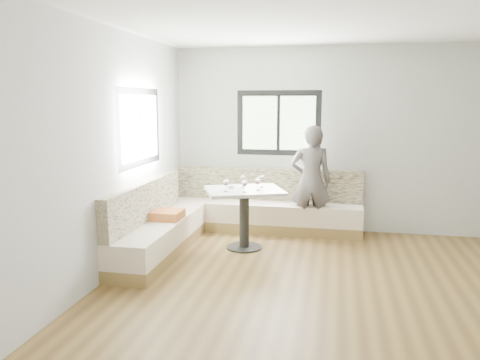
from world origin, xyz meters
TOP-DOWN VIEW (x-y plane):
  - room at (-0.08, 0.08)m, footprint 5.01×5.01m
  - banquette at (-1.59, 1.63)m, footprint 2.90×2.80m
  - table at (-1.21, 1.31)m, footprint 1.22×1.10m
  - person at (-0.37, 2.12)m, footprint 0.64×0.46m
  - olive_ramekin at (-1.40, 1.35)m, footprint 0.09×0.09m
  - wine_glass_a at (-1.40, 1.09)m, footprint 0.08×0.08m
  - wine_glass_b at (-1.16, 1.09)m, footprint 0.08×0.08m
  - wine_glass_c at (-1.02, 1.26)m, footprint 0.08×0.08m
  - wine_glass_d at (-1.25, 1.42)m, footprint 0.08×0.08m
  - wine_glass_e at (-1.00, 1.49)m, footprint 0.08×0.08m

SIDE VIEW (x-z plane):
  - banquette at x=-1.59m, z-range -0.14..0.81m
  - table at x=-1.21m, z-range 0.20..1.02m
  - person at x=-0.37m, z-range 0.00..1.65m
  - olive_ramekin at x=-1.40m, z-range 0.82..0.86m
  - wine_glass_a at x=-1.40m, z-range 0.85..1.03m
  - wine_glass_b at x=-1.16m, z-range 0.85..1.03m
  - wine_glass_c at x=-1.02m, z-range 0.85..1.03m
  - wine_glass_d at x=-1.25m, z-range 0.85..1.03m
  - wine_glass_e at x=-1.00m, z-range 0.85..1.03m
  - room at x=-0.08m, z-range 0.01..2.82m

